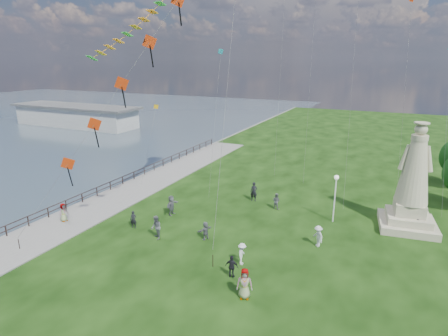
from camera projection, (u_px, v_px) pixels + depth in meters
The scene contains 18 objects.
waterfront at pixel (98, 202), 37.11m from camera, with size 200.00×200.00×1.51m.
pier_pavilion at pixel (76, 115), 80.18m from camera, with size 30.00×8.00×4.40m.
statue at pixel (412, 190), 30.45m from camera, with size 4.87×4.87×8.89m.
lamppost at pixel (336, 188), 31.67m from camera, with size 0.39×0.39×4.23m.
person_0 at pixel (134, 220), 31.16m from camera, with size 0.54×0.35×1.47m, color black.
person_1 at pixel (156, 228), 29.16m from camera, with size 0.93×0.58×1.92m, color #595960.
person_2 at pixel (242, 254), 25.60m from camera, with size 1.02×0.52×1.57m, color silver.
person_3 at pixel (232, 267), 24.08m from camera, with size 0.89×0.46×1.52m, color black.
person_4 at pixel (245, 284), 21.92m from camera, with size 0.94×0.57×1.92m, color #595960.
person_5 at pixel (171, 205), 33.73m from camera, with size 1.69×0.73×1.83m, color #595960.
person_6 at pixel (254, 192), 37.01m from camera, with size 0.70×0.46×1.91m, color black.
person_7 at pixel (276, 201), 35.08m from camera, with size 0.75×0.46×1.55m, color #595960.
person_8 at pixel (318, 236), 28.06m from camera, with size 1.07×0.55×1.65m, color silver.
person_9 at pixel (415, 223), 30.18m from camera, with size 1.03×0.53×1.75m, color black.
person_10 at pixel (64, 213), 32.21m from camera, with size 0.79×0.48×1.62m, color #595960.
person_11 at pixel (205, 231), 29.17m from camera, with size 1.36×0.59×1.47m, color #595960.
red_kite_train at pixel (133, 69), 26.06m from camera, with size 11.72×9.35×20.79m.
small_kites at pixel (310, 49), 38.68m from camera, with size 30.91×14.81×25.68m.
Camera 1 is at (10.73, -17.11, 13.66)m, focal length 30.00 mm.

